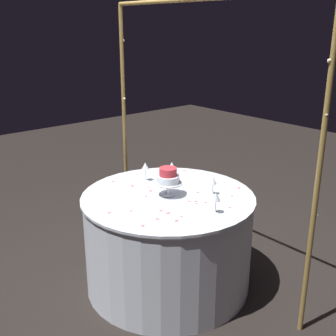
% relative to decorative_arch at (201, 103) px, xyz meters
% --- Properties ---
extents(ground_plane, '(12.00, 12.00, 0.00)m').
position_rel_decorative_arch_xyz_m(ground_plane, '(0.00, -0.34, -1.49)').
color(ground_plane, black).
extents(decorative_arch, '(2.17, 0.06, 2.27)m').
position_rel_decorative_arch_xyz_m(decorative_arch, '(0.00, 0.00, 0.00)').
color(decorative_arch, olive).
rests_on(decorative_arch, ground).
extents(main_table, '(1.37, 1.37, 0.80)m').
position_rel_decorative_arch_xyz_m(main_table, '(0.00, -0.34, -1.09)').
color(main_table, silver).
rests_on(main_table, ground).
extents(tiered_cake, '(0.22, 0.22, 0.23)m').
position_rel_decorative_arch_xyz_m(tiered_cake, '(-0.00, -0.34, -0.54)').
color(tiered_cake, silver).
rests_on(tiered_cake, main_table).
extents(wine_glass_0, '(0.06, 0.06, 0.15)m').
position_rel_decorative_arch_xyz_m(wine_glass_0, '(0.22, -0.06, -0.58)').
color(wine_glass_0, silver).
rests_on(wine_glass_0, main_table).
extents(wine_glass_1, '(0.06, 0.06, 0.17)m').
position_rel_decorative_arch_xyz_m(wine_glass_1, '(-0.24, -0.09, -0.56)').
color(wine_glass_1, silver).
rests_on(wine_glass_1, main_table).
extents(wine_glass_2, '(0.06, 0.06, 0.16)m').
position_rel_decorative_arch_xyz_m(wine_glass_2, '(-0.38, -0.27, -0.56)').
color(wine_glass_2, silver).
rests_on(wine_glass_2, main_table).
extents(wine_glass_3, '(0.07, 0.07, 0.16)m').
position_rel_decorative_arch_xyz_m(wine_glass_3, '(0.47, -0.30, -0.57)').
color(wine_glass_3, silver).
rests_on(wine_glass_3, main_table).
extents(cake_knife, '(0.30, 0.04, 0.01)m').
position_rel_decorative_arch_xyz_m(cake_knife, '(-0.01, -0.12, -0.69)').
color(cake_knife, silver).
rests_on(cake_knife, main_table).
extents(rose_petal_0, '(0.04, 0.04, 0.00)m').
position_rel_decorative_arch_xyz_m(rose_petal_0, '(0.19, -0.57, -0.69)').
color(rose_petal_0, '#EA6B84').
rests_on(rose_petal_0, main_table).
extents(rose_petal_1, '(0.02, 0.03, 0.00)m').
position_rel_decorative_arch_xyz_m(rose_petal_1, '(0.23, -0.26, -0.69)').
color(rose_petal_1, '#EA6B84').
rests_on(rose_petal_1, main_table).
extents(rose_petal_2, '(0.03, 0.03, 0.00)m').
position_rel_decorative_arch_xyz_m(rose_petal_2, '(-0.54, -0.49, -0.69)').
color(rose_petal_2, '#EA6B84').
rests_on(rose_petal_2, main_table).
extents(rose_petal_3, '(0.03, 0.03, 0.00)m').
position_rel_decorative_arch_xyz_m(rose_petal_3, '(0.30, -0.22, -0.69)').
color(rose_petal_3, '#EA6B84').
rests_on(rose_petal_3, main_table).
extents(rose_petal_4, '(0.03, 0.02, 0.00)m').
position_rel_decorative_arch_xyz_m(rose_petal_4, '(0.27, -0.29, -0.69)').
color(rose_petal_4, '#EA6B84').
rests_on(rose_petal_4, main_table).
extents(rose_petal_5, '(0.04, 0.04, 0.00)m').
position_rel_decorative_arch_xyz_m(rose_petal_5, '(0.27, 0.20, -0.69)').
color(rose_petal_5, '#EA6B84').
rests_on(rose_petal_5, main_table).
extents(rose_petal_6, '(0.03, 0.03, 0.00)m').
position_rel_decorative_arch_xyz_m(rose_petal_6, '(0.48, -0.15, -0.69)').
color(rose_petal_6, '#EA6B84').
rests_on(rose_petal_6, main_table).
extents(rose_petal_7, '(0.04, 0.04, 0.00)m').
position_rel_decorative_arch_xyz_m(rose_petal_7, '(0.28, -0.68, -0.69)').
color(rose_petal_7, '#EA6B84').
rests_on(rose_petal_7, main_table).
extents(rose_petal_8, '(0.03, 0.04, 0.00)m').
position_rel_decorative_arch_xyz_m(rose_petal_8, '(0.29, -0.82, -0.69)').
color(rose_petal_8, '#EA6B84').
rests_on(rose_petal_8, main_table).
extents(rose_petal_9, '(0.03, 0.04, 0.00)m').
position_rel_decorative_arch_xyz_m(rose_petal_9, '(-0.09, -0.48, -0.69)').
color(rose_petal_9, '#EA6B84').
rests_on(rose_petal_9, main_table).
extents(rose_petal_10, '(0.02, 0.03, 0.00)m').
position_rel_decorative_arch_xyz_m(rose_petal_10, '(0.12, -0.12, -0.69)').
color(rose_petal_10, '#EA6B84').
rests_on(rose_petal_10, main_table).
extents(rose_petal_11, '(0.03, 0.04, 0.00)m').
position_rel_decorative_arch_xyz_m(rose_petal_11, '(0.25, -0.56, -0.69)').
color(rose_petal_11, '#EA6B84').
rests_on(rose_petal_11, main_table).
extents(rose_petal_12, '(0.04, 0.04, 0.00)m').
position_rel_decorative_arch_xyz_m(rose_petal_12, '(0.39, -0.60, -0.69)').
color(rose_petal_12, '#EA6B84').
rests_on(rose_petal_12, main_table).
extents(rose_petal_13, '(0.04, 0.04, 0.00)m').
position_rel_decorative_arch_xyz_m(rose_petal_13, '(0.20, -0.30, -0.69)').
color(rose_petal_13, '#EA6B84').
rests_on(rose_petal_13, main_table).
extents(rose_petal_14, '(0.05, 0.05, 0.00)m').
position_rel_decorative_arch_xyz_m(rose_petal_14, '(-0.34, 0.16, -0.69)').
color(rose_petal_14, '#EA6B84').
rests_on(rose_petal_14, main_table).
extents(rose_petal_15, '(0.03, 0.03, 0.00)m').
position_rel_decorative_arch_xyz_m(rose_petal_15, '(0.34, 0.03, -0.69)').
color(rose_petal_15, '#EA6B84').
rests_on(rose_petal_15, main_table).
extents(rose_petal_16, '(0.03, 0.02, 0.00)m').
position_rel_decorative_arch_xyz_m(rose_petal_16, '(0.36, -0.52, -0.69)').
color(rose_petal_16, '#EA6B84').
rests_on(rose_petal_16, main_table).
extents(rose_petal_17, '(0.03, 0.03, 0.00)m').
position_rel_decorative_arch_xyz_m(rose_petal_17, '(0.05, -0.73, -0.69)').
color(rose_petal_17, '#EA6B84').
rests_on(rose_petal_17, main_table).
extents(rose_petal_18, '(0.03, 0.03, 0.00)m').
position_rel_decorative_arch_xyz_m(rose_petal_18, '(-0.24, -0.35, -0.69)').
color(rose_petal_18, '#EA6B84').
rests_on(rose_petal_18, main_table).
extents(rose_petal_19, '(0.04, 0.05, 0.00)m').
position_rel_decorative_arch_xyz_m(rose_petal_19, '(-0.16, -0.39, -0.69)').
color(rose_petal_19, '#EA6B84').
rests_on(rose_petal_19, main_table).
extents(rose_petal_20, '(0.04, 0.04, 0.00)m').
position_rel_decorative_arch_xyz_m(rose_petal_20, '(-0.03, -0.87, -0.69)').
color(rose_petal_20, '#EA6B84').
rests_on(rose_petal_20, main_table).
extents(rose_petal_21, '(0.05, 0.04, 0.00)m').
position_rel_decorative_arch_xyz_m(rose_petal_21, '(-0.35, -0.43, -0.69)').
color(rose_petal_21, '#EA6B84').
rests_on(rose_petal_21, main_table).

